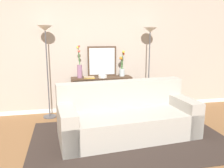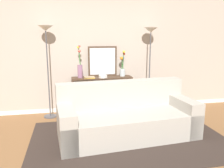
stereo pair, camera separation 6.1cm
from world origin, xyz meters
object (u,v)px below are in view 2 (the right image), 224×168
at_px(wall_mirror, 103,61).
at_px(book_row_under_console, 85,111).
at_px(vase_tall_flowers, 80,68).
at_px(book_stack, 89,77).
at_px(floor_lamp_left, 47,46).
at_px(floor_lamp_right, 150,46).
at_px(couch, 126,118).
at_px(fruit_bowl, 103,76).
at_px(vase_short_flowers, 122,67).
at_px(console_table, 102,89).

distance_m(wall_mirror, book_row_under_console, 1.13).
distance_m(vase_tall_flowers, book_stack, 0.28).
bearing_deg(floor_lamp_left, vase_tall_flowers, 5.51).
relative_size(floor_lamp_left, floor_lamp_right, 1.01).
bearing_deg(couch, floor_lamp_right, 55.28).
xyz_separation_m(couch, floor_lamp_right, (0.82, 1.19, 1.11)).
height_order(couch, fruit_bowl, couch).
xyz_separation_m(floor_lamp_right, vase_short_flowers, (-0.58, 0.08, -0.43)).
distance_m(vase_short_flowers, fruit_bowl, 0.49).
height_order(floor_lamp_right, vase_tall_flowers, floor_lamp_right).
height_order(book_stack, book_row_under_console, book_stack).
relative_size(wall_mirror, book_stack, 2.85).
distance_m(console_table, floor_lamp_left, 1.42).
relative_size(vase_short_flowers, book_stack, 2.47).
relative_size(fruit_bowl, book_stack, 0.79).
height_order(floor_lamp_left, wall_mirror, floor_lamp_left).
height_order(wall_mirror, vase_short_flowers, wall_mirror).
distance_m(floor_lamp_left, fruit_bowl, 1.27).
relative_size(couch, wall_mirror, 3.60).
relative_size(console_table, vase_short_flowers, 2.31).
distance_m(vase_short_flowers, book_stack, 0.76).
distance_m(floor_lamp_left, book_stack, 1.04).
bearing_deg(wall_mirror, fruit_bowl, -97.05).
bearing_deg(book_row_under_console, couch, -64.88).
xyz_separation_m(console_table, vase_short_flowers, (0.45, 0.04, 0.45)).
bearing_deg(vase_tall_flowers, vase_short_flowers, 1.42).
distance_m(couch, book_row_under_console, 1.39).
relative_size(vase_short_flowers, book_row_under_console, 1.72).
xyz_separation_m(floor_lamp_right, fruit_bowl, (-1.03, -0.04, -0.61)).
relative_size(floor_lamp_right, fruit_bowl, 10.29).
relative_size(couch, vase_tall_flowers, 3.42).
xyz_separation_m(console_table, vase_tall_flowers, (-0.46, 0.01, 0.45)).
bearing_deg(console_table, vase_tall_flowers, 178.41).
xyz_separation_m(couch, floor_lamp_left, (-1.31, 1.19, 1.13)).
relative_size(floor_lamp_left, fruit_bowl, 10.42).
bearing_deg(floor_lamp_left, couch, -42.24).
relative_size(wall_mirror, fruit_bowl, 3.61).
xyz_separation_m(couch, wall_mirror, (-0.18, 1.36, 0.80)).
bearing_deg(fruit_bowl, wall_mirror, 82.95).
bearing_deg(wall_mirror, book_stack, -143.55).
relative_size(couch, book_row_under_console, 7.16).
relative_size(floor_lamp_left, book_row_under_console, 5.73).
bearing_deg(book_row_under_console, vase_short_flowers, 2.47).
relative_size(vase_tall_flowers, vase_short_flowers, 1.22).
distance_m(floor_lamp_left, vase_short_flowers, 1.61).
bearing_deg(couch, book_row_under_console, 115.12).
height_order(vase_short_flowers, book_stack, vase_short_flowers).
height_order(console_table, vase_tall_flowers, vase_tall_flowers).
xyz_separation_m(vase_tall_flowers, book_row_under_console, (0.09, -0.01, -0.93)).
bearing_deg(floor_lamp_right, book_row_under_console, 178.01).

